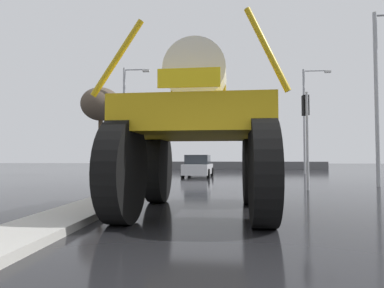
# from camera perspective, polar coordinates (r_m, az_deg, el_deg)

# --- Properties ---
(ground_plane) EXTENTS (120.00, 120.00, 0.00)m
(ground_plane) POSITION_cam_1_polar(r_m,az_deg,el_deg) (21.43, 4.98, -5.95)
(ground_plane) COLOR black
(median_island) EXTENTS (1.25, 11.27, 0.15)m
(median_island) POSITION_cam_1_polar(r_m,az_deg,el_deg) (8.21, -18.39, -10.94)
(median_island) COLOR #B2AFA8
(median_island) RESTS_ON ground
(oversize_sprayer) EXTENTS (3.88, 5.41, 4.16)m
(oversize_sprayer) POSITION_cam_1_polar(r_m,az_deg,el_deg) (7.93, 1.20, 2.05)
(oversize_sprayer) COLOR black
(oversize_sprayer) RESTS_ON ground
(sedan_ahead) EXTENTS (2.12, 4.22, 1.52)m
(sedan_ahead) POSITION_cam_1_polar(r_m,az_deg,el_deg) (22.83, 1.08, -3.95)
(sedan_ahead) COLOR silver
(sedan_ahead) RESTS_ON ground
(traffic_signal_near_left) EXTENTS (0.24, 0.54, 4.05)m
(traffic_signal_near_left) POSITION_cam_1_polar(r_m,az_deg,el_deg) (14.45, -11.89, 4.15)
(traffic_signal_near_left) COLOR #A8AAAF
(traffic_signal_near_left) RESTS_ON ground
(traffic_signal_near_right) EXTENTS (0.24, 0.54, 4.02)m
(traffic_signal_near_right) POSITION_cam_1_polar(r_m,az_deg,el_deg) (14.33, 19.30, 4.20)
(traffic_signal_near_right) COLOR #A8AAAF
(traffic_signal_near_right) RESTS_ON ground
(streetlight_near_right) EXTENTS (1.81, 0.24, 8.10)m
(streetlight_near_right) POSITION_cam_1_polar(r_m,az_deg,el_deg) (17.53, 29.92, 8.33)
(streetlight_near_right) COLOR #A8AAAF
(streetlight_near_right) RESTS_ON ground
(streetlight_far_left) EXTENTS (1.98, 0.24, 8.00)m
(streetlight_far_left) POSITION_cam_1_polar(r_m,az_deg,el_deg) (24.60, -11.46, 4.94)
(streetlight_far_left) COLOR #A8AAAF
(streetlight_far_left) RESTS_ON ground
(streetlight_far_right) EXTENTS (2.32, 0.24, 8.77)m
(streetlight_far_right) POSITION_cam_1_polar(r_m,az_deg,el_deg) (28.93, 19.35, 4.78)
(streetlight_far_right) COLOR #A8AAAF
(streetlight_far_right) RESTS_ON ground
(bare_tree_left) EXTENTS (3.03, 3.03, 6.75)m
(bare_tree_left) POSITION_cam_1_polar(r_m,az_deg,el_deg) (26.30, -15.65, 6.58)
(bare_tree_left) COLOR #473828
(bare_tree_left) RESTS_ON ground
(roadside_barrier) EXTENTS (24.41, 0.24, 0.90)m
(roadside_barrier) POSITION_cam_1_polar(r_m,az_deg,el_deg) (37.82, 4.80, -3.76)
(roadside_barrier) COLOR #59595B
(roadside_barrier) RESTS_ON ground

